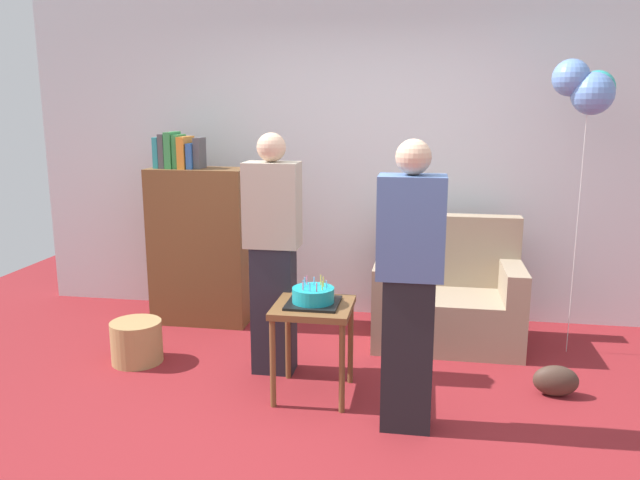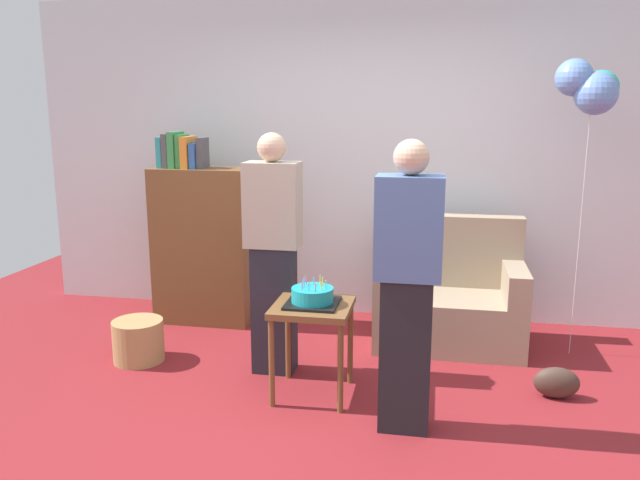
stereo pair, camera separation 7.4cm
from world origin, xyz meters
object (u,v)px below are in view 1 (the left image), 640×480
(bookshelf, at_px, (199,242))
(person_holding_cake, at_px, (409,286))
(side_table, at_px, (313,318))
(handbag, at_px, (556,381))
(couch, at_px, (447,299))
(balloon_bunch, at_px, (587,87))
(birthday_cake, at_px, (313,296))
(wicker_basket, at_px, (137,342))
(person_blowing_candles, at_px, (273,253))

(bookshelf, bearing_deg, person_holding_cake, -40.77)
(bookshelf, bearing_deg, side_table, -45.71)
(side_table, relative_size, handbag, 2.13)
(couch, distance_m, balloon_bunch, 1.81)
(birthday_cake, height_order, person_holding_cake, person_holding_cake)
(handbag, bearing_deg, couch, 127.59)
(couch, xyz_separation_m, wicker_basket, (-2.19, -0.80, -0.19))
(person_blowing_candles, relative_size, handbag, 5.82)
(couch, distance_m, person_holding_cake, 1.52)
(bookshelf, relative_size, wicker_basket, 4.42)
(balloon_bunch, bearing_deg, handbag, -105.23)
(couch, relative_size, side_table, 1.84)
(balloon_bunch, bearing_deg, wicker_basket, -166.52)
(person_holding_cake, bearing_deg, birthday_cake, -20.88)
(person_blowing_candles, distance_m, balloon_bunch, 2.43)
(person_blowing_candles, xyz_separation_m, balloon_bunch, (2.06, 0.71, 1.09))
(side_table, bearing_deg, person_holding_cake, -28.26)
(birthday_cake, distance_m, handbag, 1.62)
(balloon_bunch, bearing_deg, person_blowing_candles, -160.90)
(side_table, xyz_separation_m, birthday_cake, (0.00, -0.00, 0.14))
(side_table, bearing_deg, handbag, 8.72)
(side_table, distance_m, balloon_bunch, 2.46)
(side_table, distance_m, person_holding_cake, 0.75)
(person_blowing_candles, bearing_deg, wicker_basket, -168.53)
(side_table, distance_m, handbag, 1.58)
(bookshelf, distance_m, handbag, 2.93)
(handbag, bearing_deg, balloon_bunch, 74.77)
(bookshelf, relative_size, balloon_bunch, 0.75)
(couch, height_order, bookshelf, bookshelf)
(birthday_cake, bearing_deg, side_table, 173.77)
(couch, xyz_separation_m, person_holding_cake, (-0.26, -1.41, 0.49))
(wicker_basket, relative_size, handbag, 1.29)
(person_holding_cake, bearing_deg, handbag, -141.70)
(bookshelf, bearing_deg, person_blowing_candles, -46.40)
(wicker_basket, bearing_deg, side_table, -12.46)
(side_table, height_order, handbag, side_table)
(birthday_cake, bearing_deg, handbag, 8.72)
(person_blowing_candles, bearing_deg, person_holding_cake, -24.32)
(birthday_cake, distance_m, person_blowing_candles, 0.49)
(person_blowing_candles, height_order, handbag, person_blowing_candles)
(bookshelf, distance_m, person_blowing_candles, 1.25)
(person_blowing_candles, bearing_deg, balloon_bunch, 29.33)
(couch, relative_size, person_blowing_candles, 0.67)
(couch, bearing_deg, handbag, -52.41)
(couch, distance_m, handbag, 1.11)
(bookshelf, height_order, handbag, bookshelf)
(side_table, relative_size, balloon_bunch, 0.28)
(bookshelf, xyz_separation_m, person_holding_cake, (1.78, -1.53, 0.14))
(bookshelf, xyz_separation_m, handbag, (2.69, -0.98, -0.59))
(person_holding_cake, bearing_deg, wicker_basket, -10.27)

